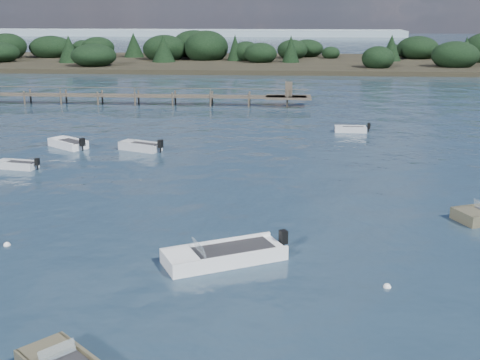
# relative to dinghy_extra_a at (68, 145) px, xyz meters

# --- Properties ---
(ground) EXTENTS (400.00, 400.00, 0.00)m
(ground) POSITION_rel_dinghy_extra_a_xyz_m (13.30, 34.13, -0.17)
(ground) COLOR #172736
(ground) RESTS_ON ground
(dinghy_extra_a) EXTENTS (3.58, 3.18, 1.25)m
(dinghy_extra_a) POSITION_rel_dinghy_extra_a_xyz_m (0.00, 0.00, 0.00)
(dinghy_extra_a) COLOR white
(dinghy_extra_a) RESTS_ON ground
(tender_far_white) EXTENTS (3.68, 2.44, 1.25)m
(tender_far_white) POSITION_rel_dinghy_extra_a_xyz_m (5.90, -0.56, 0.00)
(tender_far_white) COLOR #B4B9BC
(tender_far_white) RESTS_ON ground
(dinghy_mid_white_a) EXTENTS (5.51, 4.10, 1.31)m
(dinghy_mid_white_a) POSITION_rel_dinghy_extra_a_xyz_m (14.43, -21.15, -0.00)
(dinghy_mid_white_a) COLOR white
(dinghy_mid_white_a) RESTS_ON ground
(tender_far_grey_b) EXTENTS (3.09, 1.16, 1.06)m
(tender_far_grey_b) POSITION_rel_dinghy_extra_a_xyz_m (22.75, 7.84, -0.02)
(tender_far_grey_b) COLOR #B4B9BC
(tender_far_grey_b) RESTS_ON ground
(tender_far_grey) EXTENTS (3.18, 1.58, 1.01)m
(tender_far_grey) POSITION_rel_dinghy_extra_a_xyz_m (-1.24, -6.57, -0.03)
(tender_far_grey) COLOR #B4B9BC
(tender_far_grey) RESTS_ON ground
(buoy_b) EXTENTS (0.32, 0.32, 0.32)m
(buoy_b) POSITION_rel_dinghy_extra_a_xyz_m (21.05, -23.21, -0.17)
(buoy_b) COLOR white
(buoy_b) RESTS_ON ground
(buoy_c) EXTENTS (0.32, 0.32, 0.32)m
(buoy_c) POSITION_rel_dinghy_extra_a_xyz_m (4.30, -20.13, -0.17)
(buoy_c) COLOR white
(buoy_c) RESTS_ON ground
(jetty) EXTENTS (64.50, 3.20, 3.40)m
(jetty) POSITION_rel_dinghy_extra_a_xyz_m (-8.44, 22.12, 0.81)
(jetty) COLOR #4D4438
(jetty) RESTS_ON ground
(far_headland) EXTENTS (190.00, 40.00, 5.80)m
(far_headland) POSITION_rel_dinghy_extra_a_xyz_m (38.30, 74.13, 1.79)
(far_headland) COLOR black
(far_headland) RESTS_ON ground
(distant_haze) EXTENTS (280.00, 20.00, 2.40)m
(distant_haze) POSITION_rel_dinghy_extra_a_xyz_m (-76.70, 204.13, -0.17)
(distant_haze) COLOR #8398A2
(distant_haze) RESTS_ON ground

